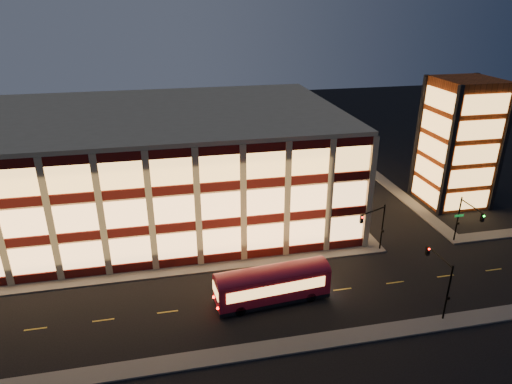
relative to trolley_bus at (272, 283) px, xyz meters
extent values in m
plane|color=black|center=(-8.34, 6.33, -2.14)|extent=(200.00, 200.00, 0.00)
cube|color=#514F4C|center=(-11.34, 7.33, -2.07)|extent=(54.00, 2.00, 0.15)
cube|color=#514F4C|center=(14.66, 23.33, -2.07)|extent=(2.00, 30.00, 0.15)
cube|color=#514F4C|center=(31.66, 7.33, -2.07)|extent=(14.00, 2.00, 0.15)
cube|color=#514F4C|center=(25.66, 23.33, -2.07)|extent=(2.00, 30.00, 0.15)
cube|color=#514F4C|center=(-8.34, -6.67, -2.07)|extent=(100.00, 2.00, 0.15)
cube|color=tan|center=(-11.34, 23.33, 4.86)|extent=(50.00, 30.00, 14.00)
cube|color=tan|center=(-11.34, 23.33, 12.11)|extent=(50.40, 30.40, 0.50)
cube|color=#470C0A|center=(-11.34, 8.21, -1.49)|extent=(50.10, 0.25, 1.00)
cube|color=#F4AE66|center=(-11.34, 8.23, 0.61)|extent=(49.00, 0.20, 3.00)
cube|color=#470C0A|center=(13.78, 23.33, -1.49)|extent=(0.25, 30.10, 1.00)
cube|color=#F4AE66|center=(13.76, 23.33, 0.61)|extent=(0.20, 29.00, 3.00)
cube|color=#470C0A|center=(-11.34, 8.21, 2.91)|extent=(50.10, 0.25, 1.00)
cube|color=#F4AE66|center=(-11.34, 8.23, 5.01)|extent=(49.00, 0.20, 3.00)
cube|color=#470C0A|center=(13.78, 23.33, 2.91)|extent=(0.25, 30.10, 1.00)
cube|color=#F4AE66|center=(13.76, 23.33, 5.01)|extent=(0.20, 29.00, 3.00)
cube|color=#470C0A|center=(-11.34, 8.21, 7.31)|extent=(50.10, 0.25, 1.00)
cube|color=#F4AE66|center=(-11.34, 8.23, 9.41)|extent=(49.00, 0.20, 3.00)
cube|color=#470C0A|center=(13.78, 23.33, 7.31)|extent=(0.25, 30.10, 1.00)
cube|color=#F4AE66|center=(13.76, 23.33, 9.41)|extent=(0.20, 29.00, 3.00)
cube|color=#8C3814|center=(31.66, 18.33, 6.86)|extent=(8.00, 8.00, 18.00)
cube|color=black|center=(27.66, 14.33, 6.86)|extent=(0.60, 0.60, 18.00)
cube|color=black|center=(35.66, 14.33, 6.86)|extent=(0.60, 0.60, 18.00)
cube|color=black|center=(27.66, 22.33, 6.86)|extent=(0.60, 0.60, 18.00)
cube|color=black|center=(35.66, 22.33, 6.86)|extent=(0.60, 0.60, 18.00)
cube|color=#E5A250|center=(31.66, 14.25, -0.34)|extent=(6.60, 0.16, 2.60)
cube|color=#E5A250|center=(27.58, 18.33, -0.34)|extent=(0.16, 6.60, 2.60)
cube|color=#E5A250|center=(31.66, 14.25, 3.06)|extent=(6.60, 0.16, 2.60)
cube|color=#E5A250|center=(27.58, 18.33, 3.06)|extent=(0.16, 6.60, 2.60)
cube|color=#E5A250|center=(31.66, 14.25, 6.46)|extent=(6.60, 0.16, 2.60)
cube|color=#E5A250|center=(27.58, 18.33, 6.46)|extent=(0.16, 6.60, 2.60)
cube|color=#E5A250|center=(31.66, 14.25, 9.86)|extent=(6.60, 0.16, 2.60)
cube|color=#E5A250|center=(27.58, 18.33, 9.86)|extent=(0.16, 6.60, 2.60)
cube|color=#E5A250|center=(31.66, 14.25, 13.26)|extent=(6.60, 0.16, 2.60)
cube|color=#E5A250|center=(27.58, 18.33, 13.26)|extent=(0.16, 6.60, 2.60)
cylinder|color=black|center=(15.16, 7.13, 0.86)|extent=(0.18, 0.18, 6.00)
cylinder|color=black|center=(13.41, 6.38, 3.56)|extent=(3.56, 1.63, 0.14)
cube|color=black|center=(11.66, 5.63, 3.06)|extent=(0.32, 0.32, 0.95)
sphere|color=#FF0C05|center=(11.66, 5.45, 3.36)|extent=(0.20, 0.20, 0.20)
cube|color=black|center=(15.16, 6.93, 0.46)|extent=(0.25, 0.18, 0.28)
cylinder|color=black|center=(25.16, 7.13, 0.86)|extent=(0.18, 0.18, 6.00)
cylinder|color=black|center=(25.16, 5.13, 3.56)|extent=(0.14, 4.00, 0.14)
cube|color=black|center=(25.16, 3.13, 3.06)|extent=(0.32, 0.32, 0.95)
sphere|color=#0CFF26|center=(25.16, 2.95, 3.36)|extent=(0.20, 0.20, 0.20)
cube|color=black|center=(25.16, 6.93, 0.46)|extent=(0.25, 0.18, 0.28)
cube|color=#0C7226|center=(25.16, 6.98, 1.46)|extent=(1.20, 0.06, 0.28)
cylinder|color=black|center=(15.16, -6.17, 0.86)|extent=(0.18, 0.18, 6.00)
cylinder|color=black|center=(15.16, -4.17, 3.56)|extent=(0.14, 4.00, 0.14)
cube|color=black|center=(15.16, -2.17, 3.06)|extent=(0.32, 0.32, 0.95)
sphere|color=#FF0C05|center=(15.16, -2.35, 3.36)|extent=(0.20, 0.20, 0.20)
cube|color=black|center=(15.16, -6.37, 0.46)|extent=(0.25, 0.18, 0.28)
cube|color=maroon|center=(0.00, 0.00, -0.20)|extent=(11.62, 3.92, 2.62)
cube|color=black|center=(0.00, 0.00, -1.74)|extent=(11.62, 3.92, 0.40)
cylinder|color=black|center=(-3.51, -1.59, -1.63)|extent=(1.05, 0.44, 1.03)
cylinder|color=black|center=(-3.75, 0.90, -1.63)|extent=(1.05, 0.44, 1.03)
cylinder|color=black|center=(3.75, -0.90, -1.63)|extent=(1.05, 0.44, 1.03)
cylinder|color=black|center=(3.51, 1.59, -1.63)|extent=(1.05, 0.44, 1.03)
cube|color=#E5A250|center=(0.14, -1.45, 0.14)|extent=(10.00, 1.01, 1.14)
cube|color=#E5A250|center=(-0.14, 1.45, 0.14)|extent=(10.00, 1.01, 1.14)
camera|label=1|loc=(-9.34, -36.68, 26.07)|focal=32.00mm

